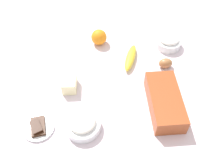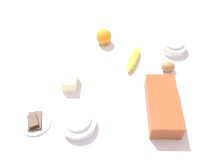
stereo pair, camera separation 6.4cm
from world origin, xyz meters
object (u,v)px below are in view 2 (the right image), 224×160
Objects in this scene: flour_bowl at (78,122)px; sugar_bowl at (174,45)px; loaf_pan at (163,105)px; chocolate_plate at (35,121)px; orange_fruit at (104,37)px; egg_near_butter at (168,67)px; butter_block at (70,81)px; banana at (133,59)px.

sugar_bowl is at bearing 143.33° from flour_bowl.
loaf_pan reaches higher than chocolate_plate.
loaf_pan is 3.52× the size of orange_fruit.
egg_near_butter is (-0.37, 0.37, -0.00)m from flour_bowl.
loaf_pan is 0.54m from chocolate_plate.
butter_block is 0.69× the size of chocolate_plate.
flour_bowl reaches higher than egg_near_butter.
flour_bowl is at bearing -36.67° from sugar_bowl.
loaf_pan is 2.16× the size of sugar_bowl.
sugar_bowl is at bearing 121.33° from banana.
flour_bowl reaches higher than chocolate_plate.
loaf_pan is 2.27× the size of chocolate_plate.
banana is at bearing 53.98° from orange_fruit.
egg_near_butter is (-0.16, 0.46, -0.01)m from butter_block.
sugar_bowl is 0.79m from chocolate_plate.
orange_fruit reaches higher than banana.
loaf_pan is 2.03× the size of flour_bowl.
orange_fruit reaches higher than loaf_pan.
sugar_bowl is 0.72× the size of banana.
orange_fruit is (-0.13, -0.17, 0.02)m from banana.
banana is at bearing 124.99° from butter_block.
loaf_pan is at bearing -6.26° from egg_near_butter.
chocolate_plate is at bearing -85.94° from flour_bowl.
butter_block is at bearing -108.60° from loaf_pan.
sugar_bowl reaches higher than butter_block.
loaf_pan is at bearing 110.27° from flour_bowl.
sugar_bowl is at bearing 89.67° from orange_fruit.
flour_bowl is 2.14× the size of egg_near_butter.
flour_bowl reaches higher than banana.
butter_block reaches higher than banana.
loaf_pan reaches higher than banana.
butter_block is (0.20, -0.28, 0.01)m from banana.
butter_block is at bearing 156.95° from chocolate_plate.
orange_fruit reaches higher than egg_near_butter.
sugar_bowl reaches higher than egg_near_butter.
orange_fruit reaches higher than chocolate_plate.
flour_bowl is at bearing -44.69° from egg_near_butter.
egg_near_butter reaches higher than chocolate_plate.
flour_bowl is at bearing -25.25° from banana.
loaf_pan is 0.52m from orange_fruit.
chocolate_plate is at bearing -23.05° from butter_block.
egg_near_butter is at bearing 124.85° from chocolate_plate.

